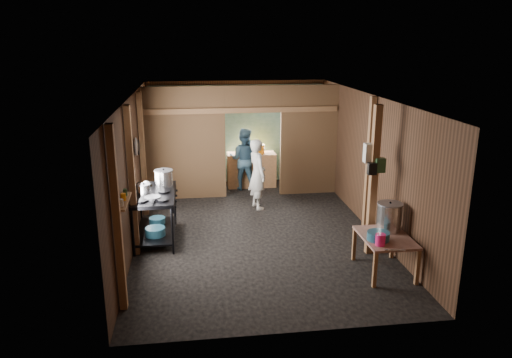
{
  "coord_description": "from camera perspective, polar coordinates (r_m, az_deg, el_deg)",
  "views": [
    {
      "loc": [
        -1.15,
        -8.82,
        3.63
      ],
      "look_at": [
        0.0,
        -0.2,
        1.1
      ],
      "focal_mm": 34.14,
      "sensor_mm": 36.0,
      "label": 1
    }
  ],
  "objects": [
    {
      "name": "stock_pot",
      "position": [
        8.2,
        15.34,
        -4.34
      ],
      "size": [
        0.42,
        0.42,
        0.48
      ],
      "primitive_type": null,
      "rotation": [
        0.0,
        0.0,
        0.01
      ],
      "color": "silver",
      "rests_on": "prep_table"
    },
    {
      "name": "blue_tub_front",
      "position": [
        9.06,
        -11.73,
        -6.04
      ],
      "size": [
        0.36,
        0.36,
        0.15
      ],
      "primitive_type": "cylinder",
      "color": "#25596F",
      "rests_on": "gas_range"
    },
    {
      "name": "back_counter",
      "position": [
        12.29,
        -0.55,
        1.1
      ],
      "size": [
        1.2,
        0.5,
        0.85
      ],
      "primitive_type": "cube",
      "color": "#A26A42",
      "rests_on": "floor"
    },
    {
      "name": "pink_bucket",
      "position": [
        7.63,
        14.37,
        -6.9
      ],
      "size": [
        0.16,
        0.16,
        0.18
      ],
      "primitive_type": "cylinder",
      "rotation": [
        0.0,
        0.0,
        -0.04
      ],
      "color": "#FE1E73",
      "rests_on": "prep_table"
    },
    {
      "name": "gas_range",
      "position": [
        9.21,
        -11.7,
        -4.29
      ],
      "size": [
        0.79,
        1.54,
        0.91
      ],
      "primitive_type": null,
      "color": "black",
      "rests_on": "floor"
    },
    {
      "name": "prep_table",
      "position": [
        8.13,
        14.79,
        -8.49
      ],
      "size": [
        0.75,
        1.03,
        0.61
      ],
      "primitive_type": null,
      "color": "tan",
      "rests_on": "floor"
    },
    {
      "name": "stove_pot_med",
      "position": [
        9.02,
        -12.98,
        -1.21
      ],
      "size": [
        0.29,
        0.29,
        0.2
      ],
      "primitive_type": null,
      "rotation": [
        0.0,
        0.0,
        -0.33
      ],
      "color": "silver",
      "rests_on": "gas_range"
    },
    {
      "name": "bag_black",
      "position": [
        8.26,
        13.44,
        1.18
      ],
      "size": [
        0.14,
        0.1,
        0.2
      ],
      "primitive_type": "cube",
      "color": "black",
      "rests_on": "post_free"
    },
    {
      "name": "knife",
      "position": [
        7.54,
        15.95,
        -8.01
      ],
      "size": [
        0.3,
        0.09,
        0.01
      ],
      "primitive_type": "cube",
      "rotation": [
        0.0,
        0.0,
        -0.19
      ],
      "color": "silver",
      "rests_on": "prep_table"
    },
    {
      "name": "post_left_a",
      "position": [
        6.72,
        -15.98,
        -4.72
      ],
      "size": [
        0.1,
        0.12,
        2.6
      ],
      "primitive_type": "cube",
      "color": "#A26A42",
      "rests_on": "floor"
    },
    {
      "name": "floor",
      "position": [
        9.61,
        -0.16,
        -5.98
      ],
      "size": [
        4.5,
        7.0,
        0.0
      ],
      "primitive_type": "cube",
      "color": "black",
      "rests_on": "ground"
    },
    {
      "name": "turquoise_panel",
      "position": [
        12.54,
        -2.2,
        5.27
      ],
      "size": [
        4.4,
        0.06,
        2.5
      ],
      "primitive_type": "cube",
      "color": "#6F9C98",
      "rests_on": "wall_back"
    },
    {
      "name": "yellow_tub",
      "position": [
        12.18,
        0.08,
        3.55
      ],
      "size": [
        0.4,
        0.4,
        0.22
      ],
      "primitive_type": "cylinder",
      "color": "orange",
      "rests_on": "back_counter"
    },
    {
      "name": "partition_left",
      "position": [
        11.27,
        -8.34,
        4.11
      ],
      "size": [
        1.85,
        0.1,
        2.6
      ],
      "primitive_type": "cube",
      "color": "brown",
      "rests_on": "floor"
    },
    {
      "name": "bag_green",
      "position": [
        8.32,
        14.31,
        1.58
      ],
      "size": [
        0.16,
        0.12,
        0.24
      ],
      "primitive_type": "cube",
      "color": "#274D29",
      "rests_on": "post_free"
    },
    {
      "name": "post_right",
      "position": [
        9.53,
        13.11,
        1.64
      ],
      "size": [
        0.1,
        0.12,
        2.6
      ],
      "primitive_type": "cube",
      "color": "#A26A42",
      "rests_on": "floor"
    },
    {
      "name": "post_free",
      "position": [
        8.43,
        13.58,
        -0.3
      ],
      "size": [
        0.12,
        0.12,
        2.6
      ],
      "primitive_type": "cube",
      "color": "#A26A42",
      "rests_on": "floor"
    },
    {
      "name": "jar_green",
      "position": [
        7.34,
        -15.08,
        -1.52
      ],
      "size": [
        0.06,
        0.06,
        0.1
      ],
      "primitive_type": "cylinder",
      "color": "#274D29",
      "rests_on": "wall_shelf"
    },
    {
      "name": "wall_clock",
      "position": [
        12.42,
        -1.06,
        8.21
      ],
      "size": [
        0.2,
        0.03,
        0.2
      ],
      "primitive_type": "cylinder",
      "rotation": [
        1.57,
        0.0,
        0.0
      ],
      "color": "silver",
      "rests_on": "wall_back"
    },
    {
      "name": "cook",
      "position": [
        10.59,
        0.17,
        0.58
      ],
      "size": [
        0.51,
        0.64,
        1.55
      ],
      "primitive_type": "imported",
      "rotation": [
        0.0,
        0.0,
        1.84
      ],
      "color": "silver",
      "rests_on": "floor"
    },
    {
      "name": "worker_back",
      "position": [
        11.96,
        -1.42,
        2.34
      ],
      "size": [
        0.89,
        0.79,
        1.52
      ],
      "primitive_type": "imported",
      "rotation": [
        0.0,
        0.0,
        2.8
      ],
      "color": "#3B6077",
      "rests_on": "floor"
    },
    {
      "name": "partition_header",
      "position": [
        11.19,
        -0.36,
        9.39
      ],
      "size": [
        1.3,
        0.1,
        0.6
      ],
      "primitive_type": "cube",
      "color": "brown",
      "rests_on": "wall_back"
    },
    {
      "name": "pan_lid_small",
      "position": [
        9.9,
        -13.59,
        3.63
      ],
      "size": [
        0.03,
        0.3,
        0.3
      ],
      "primitive_type": "cylinder",
      "rotation": [
        0.0,
        1.57,
        0.0
      ],
      "color": "black",
      "rests_on": "wall_left"
    },
    {
      "name": "partition_right",
      "position": [
        11.59,
        6.19,
        4.53
      ],
      "size": [
        1.35,
        0.1,
        2.6
      ],
      "primitive_type": "cube",
      "color": "brown",
      "rests_on": "floor"
    },
    {
      "name": "wall_back",
      "position": [
        12.59,
        -2.23,
        5.55
      ],
      "size": [
        4.5,
        0.0,
        2.6
      ],
      "primitive_type": "cube",
      "color": "#4A2C1C",
      "rests_on": "ground"
    },
    {
      "name": "blue_tub_back",
      "position": [
        9.61,
        -11.49,
        -4.8
      ],
      "size": [
        0.31,
        0.31,
        0.12
      ],
      "primitive_type": "cylinder",
      "color": "#25596F",
      "rests_on": "gas_range"
    },
    {
      "name": "post_left_c",
      "position": [
        10.34,
        -13.12,
        2.77
      ],
      "size": [
        0.1,
        0.12,
        2.6
      ],
      "primitive_type": "cube",
      "color": "#A26A42",
      "rests_on": "floor"
    },
    {
      "name": "wall_left",
      "position": [
        9.19,
        -14.21,
        1.03
      ],
      "size": [
        0.0,
        7.0,
        2.6
      ],
      "primitive_type": "cube",
      "color": "#4A2C1C",
      "rests_on": "ground"
    },
    {
      "name": "pan_lid_big",
      "position": [
        9.49,
        -13.86,
        3.7
      ],
      "size": [
        0.03,
        0.34,
        0.34
      ],
      "primitive_type": "cylinder",
      "rotation": [
        0.0,
        1.57,
        0.0
      ],
      "color": "gray",
      "rests_on": "wall_left"
    },
    {
      "name": "bag_white",
      "position": [
        8.36,
        13.29,
        2.99
      ],
      "size": [
        0.22,
        0.15,
        0.32
      ],
      "primitive_type": "cube",
      "color": "silver",
      "rests_on": "post_free"
    },
    {
      "name": "ceiling",
      "position": [
        8.96,
        -0.17,
        9.61
      ],
      "size": [
        4.5,
        7.0,
        0.0
      ],
      "primitive_type": "cube",
      "color": "#4A4742",
      "rests_on": "ground"
    },
    {
      "name": "frying_pan",
      "position": [
        8.73,
        -12.02,
        -2.16
      ],
      "size": [
        0.34,
        0.53,
        0.07
      ],
      "primitive_type": null,
      "rotation": [
        0.0,
        0.0,
        -0.12
      ],
      "color": "gray",
      "rests_on": "gas_range"
    },
    {
      "name": "jar_white",
      "position": [
        6.9,
        -15.55,
        -2.69
      ],
      "size": [
        0.07,
        0.07,
        0.1
      ],
      "primitive_type": "cylinder",
      "color": "silver",
      "rests_on": "wall_shelf"
    },
    {
      "name": "jar_yellow",
      "position": [
        7.13,
        -15.3,
        -2.05
      ],
      "size": [
        0.08,
        0.08,
        0.1
      ],
      "primitive_type": "cylinder",
      "color": "orange",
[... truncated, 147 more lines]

